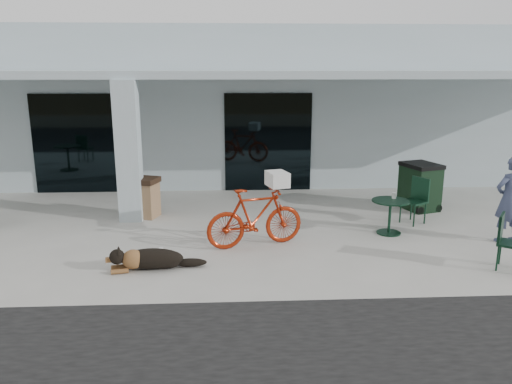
{
  "coord_description": "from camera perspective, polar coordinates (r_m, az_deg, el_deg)",
  "views": [
    {
      "loc": [
        0.74,
        -8.74,
        3.36
      ],
      "look_at": [
        1.24,
        0.72,
        1.0
      ],
      "focal_mm": 35.0,
      "sensor_mm": 36.0,
      "label": 1
    }
  ],
  "objects": [
    {
      "name": "laundry_basket",
      "position": [
        9.53,
        2.46,
        1.49
      ],
      "size": [
        0.47,
        0.56,
        0.28
      ],
      "primitive_type": "cube",
      "rotation": [
        0.0,
        0.0,
        1.85
      ],
      "color": "white",
      "rests_on": "bicycle"
    },
    {
      "name": "storefront_glass_right",
      "position": [
        13.91,
        1.38,
        5.68
      ],
      "size": [
        2.4,
        0.06,
        2.7
      ],
      "primitive_type": "cube",
      "color": "black",
      "rests_on": "ground"
    },
    {
      "name": "dog",
      "position": [
        8.79,
        -11.82,
        -7.34
      ],
      "size": [
        1.3,
        0.66,
        0.42
      ],
      "primitive_type": null,
      "rotation": [
        0.0,
        0.0,
        0.2
      ],
      "color": "black",
      "rests_on": "ground"
    },
    {
      "name": "bicycle",
      "position": [
        9.56,
        -0.1,
        -2.91
      ],
      "size": [
        2.0,
        1.06,
        1.16
      ],
      "primitive_type": "imported",
      "rotation": [
        0.0,
        0.0,
        1.85
      ],
      "color": "#A4270D",
      "rests_on": "ground"
    },
    {
      "name": "wheeled_bin",
      "position": [
        12.73,
        18.22,
        0.61
      ],
      "size": [
        0.94,
        1.06,
        1.14
      ],
      "primitive_type": null,
      "rotation": [
        0.0,
        0.0,
        0.31
      ],
      "color": "black",
      "rests_on": "ground"
    },
    {
      "name": "building",
      "position": [
        17.29,
        -5.56,
        10.25
      ],
      "size": [
        22.0,
        7.0,
        4.5
      ],
      "primitive_type": "cube",
      "color": "silver",
      "rests_on": "ground"
    },
    {
      "name": "column",
      "position": [
        11.41,
        -14.36,
        4.48
      ],
      "size": [
        0.5,
        0.5,
        3.12
      ],
      "primitive_type": "cube",
      "color": "silver",
      "rests_on": "ground"
    },
    {
      "name": "person",
      "position": [
        10.93,
        27.0,
        -0.77
      ],
      "size": [
        0.69,
        0.51,
        1.73
      ],
      "primitive_type": "imported",
      "rotation": [
        0.0,
        0.0,
        3.31
      ],
      "color": "#3D4666",
      "rests_on": "ground"
    },
    {
      "name": "cafe_table_far",
      "position": [
        10.71,
        15.03,
        -2.77
      ],
      "size": [
        0.97,
        0.97,
        0.72
      ],
      "primitive_type": null,
      "rotation": [
        0.0,
        0.0,
        0.33
      ],
      "color": "#113120",
      "rests_on": "ground"
    },
    {
      "name": "cafe_chair_far_a",
      "position": [
        9.53,
        27.21,
        -5.21
      ],
      "size": [
        0.64,
        0.63,
        0.96
      ],
      "primitive_type": null,
      "rotation": [
        0.0,
        0.0,
        0.95
      ],
      "color": "#113120",
      "rests_on": "ground"
    },
    {
      "name": "cafe_chair_far_b",
      "position": [
        11.53,
        17.56,
        -0.99
      ],
      "size": [
        0.67,
        0.66,
        1.02
      ],
      "primitive_type": null,
      "rotation": [
        0.0,
        0.0,
        -1.01
      ],
      "color": "#113120",
      "rests_on": "ground"
    },
    {
      "name": "storefront_glass_left",
      "position": [
        14.42,
        -18.94,
        5.22
      ],
      "size": [
        2.8,
        0.06,
        2.7
      ],
      "primitive_type": "cube",
      "color": "black",
      "rests_on": "ground"
    },
    {
      "name": "overhang",
      "position": [
        12.36,
        -6.64,
        13.21
      ],
      "size": [
        22.0,
        2.8,
        0.18
      ],
      "primitive_type": "cube",
      "color": "silver",
      "rests_on": "column"
    },
    {
      "name": "cup_near_dog",
      "position": [
        9.53,
        -10.79,
        -6.57
      ],
      "size": [
        0.09,
        0.09,
        0.11
      ],
      "primitive_type": "cylinder",
      "rotation": [
        0.0,
        0.0,
        -0.06
      ],
      "color": "white",
      "rests_on": "ground"
    },
    {
      "name": "trash_receptacle",
      "position": [
        11.75,
        -12.44,
        -0.62
      ],
      "size": [
        0.69,
        0.69,
        0.93
      ],
      "primitive_type": null,
      "rotation": [
        0.0,
        0.0,
        -0.33
      ],
      "color": "#936E4C",
      "rests_on": "ground"
    },
    {
      "name": "ground",
      "position": [
        9.39,
        -7.41,
        -7.09
      ],
      "size": [
        80.0,
        80.0,
        0.0
      ],
      "primitive_type": "plane",
      "color": "beige",
      "rests_on": "ground"
    },
    {
      "name": "cup_on_table",
      "position": [
        10.77,
        15.49,
        -0.4
      ],
      "size": [
        0.11,
        0.11,
        0.12
      ],
      "primitive_type": "cylinder",
      "rotation": [
        0.0,
        0.0,
        0.33
      ],
      "color": "white",
      "rests_on": "cafe_table_far"
    }
  ]
}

